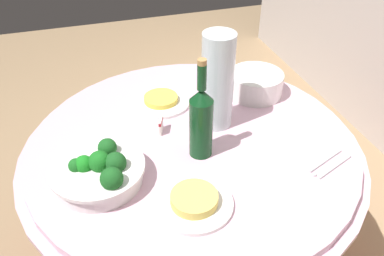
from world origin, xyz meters
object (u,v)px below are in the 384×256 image
object	(u,v)px
broccoli_bowl	(99,171)
decorative_fruit_vase	(217,84)
plate_stack	(256,84)
label_placard_front	(161,125)
food_plate_fried_egg	(161,101)
food_plate_noodles	(194,201)
serving_tongs	(329,165)
wine_bottle	(201,120)

from	to	relation	value
broccoli_bowl	decorative_fruit_vase	xyz separation A→B (m)	(-0.18, 0.43, 0.12)
broccoli_bowl	plate_stack	xyz separation A→B (m)	(-0.32, 0.65, 0.00)
broccoli_bowl	label_placard_front	xyz separation A→B (m)	(-0.18, 0.23, -0.01)
food_plate_fried_egg	food_plate_noodles	bearing A→B (deg)	-3.85
label_placard_front	serving_tongs	bearing A→B (deg)	54.54
wine_bottle	plate_stack	bearing A→B (deg)	131.25
food_plate_fried_egg	decorative_fruit_vase	bearing A→B (deg)	40.81
wine_bottle	food_plate_fried_egg	size ratio (longest dim) A/B	1.53
decorative_fruit_vase	plate_stack	bearing A→B (deg)	122.95
decorative_fruit_vase	food_plate_noodles	xyz separation A→B (m)	(0.35, -0.19, -0.15)
label_placard_front	food_plate_fried_egg	bearing A→B (deg)	166.45
wine_bottle	serving_tongs	world-z (taller)	wine_bottle
wine_bottle	serving_tongs	xyz separation A→B (m)	(0.18, 0.36, -0.12)
plate_stack	wine_bottle	size ratio (longest dim) A/B	0.62
serving_tongs	food_plate_fried_egg	distance (m)	0.65
serving_tongs	label_placard_front	distance (m)	0.56
plate_stack	label_placard_front	distance (m)	0.44
plate_stack	food_plate_noodles	bearing A→B (deg)	-39.82
plate_stack	serving_tongs	distance (m)	0.46
plate_stack	decorative_fruit_vase	bearing A→B (deg)	-57.05
serving_tongs	food_plate_noodles	size ratio (longest dim) A/B	0.75
decorative_fruit_vase	food_plate_noodles	bearing A→B (deg)	-28.79
broccoli_bowl	food_plate_fried_egg	bearing A→B (deg)	142.85
plate_stack	food_plate_noodles	xyz separation A→B (m)	(0.49, -0.41, -0.03)
wine_bottle	food_plate_noodles	size ratio (longest dim) A/B	1.53
label_placard_front	wine_bottle	bearing A→B (deg)	32.78
decorative_fruit_vase	label_placard_front	distance (m)	0.24
serving_tongs	food_plate_fried_egg	size ratio (longest dim) A/B	0.75
broccoli_bowl	serving_tongs	bearing A→B (deg)	78.37
serving_tongs	food_plate_noodles	xyz separation A→B (m)	(0.03, -0.45, 0.01)
serving_tongs	food_plate_noodles	bearing A→B (deg)	-86.19
broccoli_bowl	food_plate_noodles	distance (m)	0.29
broccoli_bowl	food_plate_noodles	xyz separation A→B (m)	(0.17, 0.24, -0.03)
wine_bottle	decorative_fruit_vase	xyz separation A→B (m)	(-0.14, 0.10, 0.03)
serving_tongs	food_plate_fried_egg	world-z (taller)	food_plate_fried_egg
decorative_fruit_vase	label_placard_front	xyz separation A→B (m)	(-0.01, -0.20, -0.13)
serving_tongs	wine_bottle	bearing A→B (deg)	-116.25
food_plate_noodles	food_plate_fried_egg	bearing A→B (deg)	176.15
food_plate_noodles	label_placard_front	xyz separation A→B (m)	(-0.36, -0.01, 0.02)
wine_bottle	serving_tongs	bearing A→B (deg)	63.75
serving_tongs	food_plate_fried_egg	bearing A→B (deg)	-140.32
food_plate_noodles	food_plate_fried_egg	distance (m)	0.53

